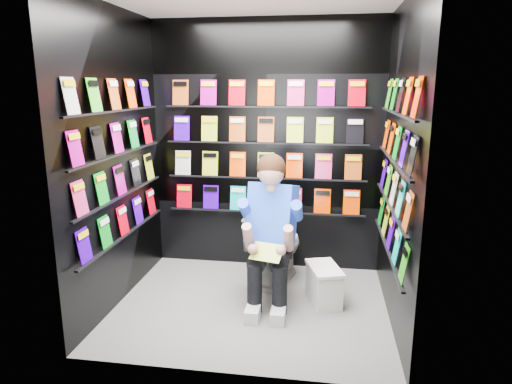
# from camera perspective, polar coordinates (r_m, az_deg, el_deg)

# --- Properties ---
(floor) EXTENTS (2.40, 2.40, 0.00)m
(floor) POSITION_cam_1_polar(r_m,az_deg,el_deg) (4.23, -0.62, -14.02)
(floor) COLOR slate
(floor) RESTS_ON ground
(wall_back) EXTENTS (2.40, 0.04, 2.60)m
(wall_back) POSITION_cam_1_polar(r_m,az_deg,el_deg) (4.79, 1.29, 5.59)
(wall_back) COLOR black
(wall_back) RESTS_ON floor
(wall_front) EXTENTS (2.40, 0.04, 2.60)m
(wall_front) POSITION_cam_1_polar(r_m,az_deg,el_deg) (2.85, -3.93, 0.33)
(wall_front) COLOR black
(wall_front) RESTS_ON floor
(wall_left) EXTENTS (0.04, 2.00, 2.60)m
(wall_left) POSITION_cam_1_polar(r_m,az_deg,el_deg) (4.18, -17.17, 3.89)
(wall_left) COLOR black
(wall_left) RESTS_ON floor
(wall_right) EXTENTS (0.04, 2.00, 2.60)m
(wall_right) POSITION_cam_1_polar(r_m,az_deg,el_deg) (3.81, 17.47, 3.01)
(wall_right) COLOR black
(wall_right) RESTS_ON floor
(comics_back) EXTENTS (2.10, 0.06, 1.37)m
(comics_back) POSITION_cam_1_polar(r_m,az_deg,el_deg) (4.76, 1.24, 5.61)
(comics_back) COLOR #C30215
(comics_back) RESTS_ON wall_back
(comics_left) EXTENTS (0.06, 1.70, 1.37)m
(comics_left) POSITION_cam_1_polar(r_m,az_deg,el_deg) (4.16, -16.81, 3.95)
(comics_left) COLOR #C30215
(comics_left) RESTS_ON wall_left
(comics_right) EXTENTS (0.06, 1.70, 1.37)m
(comics_right) POSITION_cam_1_polar(r_m,az_deg,el_deg) (3.80, 17.03, 3.11)
(comics_right) COLOR #C30215
(comics_right) RESTS_ON wall_right
(toilet) EXTENTS (0.60, 0.83, 0.73)m
(toilet) POSITION_cam_1_polar(r_m,az_deg,el_deg) (4.58, 2.54, -6.82)
(toilet) COLOR white
(toilet) RESTS_ON floor
(longbox) EXTENTS (0.34, 0.47, 0.31)m
(longbox) POSITION_cam_1_polar(r_m,az_deg,el_deg) (4.27, 8.48, -11.55)
(longbox) COLOR white
(longbox) RESTS_ON floor
(longbox_lid) EXTENTS (0.37, 0.49, 0.03)m
(longbox_lid) POSITION_cam_1_polar(r_m,az_deg,el_deg) (4.20, 8.56, -9.41)
(longbox_lid) COLOR white
(longbox_lid) RESTS_ON longbox
(reader) EXTENTS (0.75, 0.94, 1.51)m
(reader) POSITION_cam_1_polar(r_m,az_deg,el_deg) (4.08, 2.02, -2.95)
(reader) COLOR blue
(reader) RESTS_ON toilet
(held_comic) EXTENTS (0.30, 0.22, 0.11)m
(held_comic) POSITION_cam_1_polar(r_m,az_deg,el_deg) (3.82, 1.37, -7.54)
(held_comic) COLOR green
(held_comic) RESTS_ON reader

